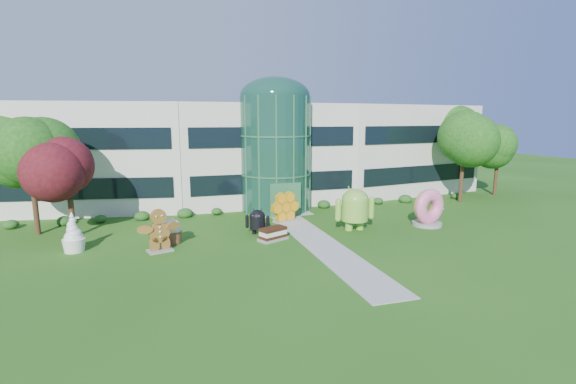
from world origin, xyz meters
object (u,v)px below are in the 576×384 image
object	(u,v)px
android_black	(257,220)
donut	(428,207)
android_green	(355,206)
gingerbread	(159,230)

from	to	relation	value
android_black	donut	xyz separation A→B (m)	(12.73, -1.48, 0.41)
android_green	gingerbread	bearing A→B (deg)	-174.25
android_green	android_black	size ratio (longest dim) A/B	1.75
android_black	gingerbread	distance (m)	6.84
android_green	gingerbread	xyz separation A→B (m)	(-13.49, -1.02, -0.45)
android_green	android_black	distance (m)	7.07
donut	android_black	bearing A→B (deg)	161.85
android_green	android_black	xyz separation A→B (m)	(-6.96, 0.99, -0.76)
android_black	donut	bearing A→B (deg)	18.11
android_green	donut	size ratio (longest dim) A/B	1.25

